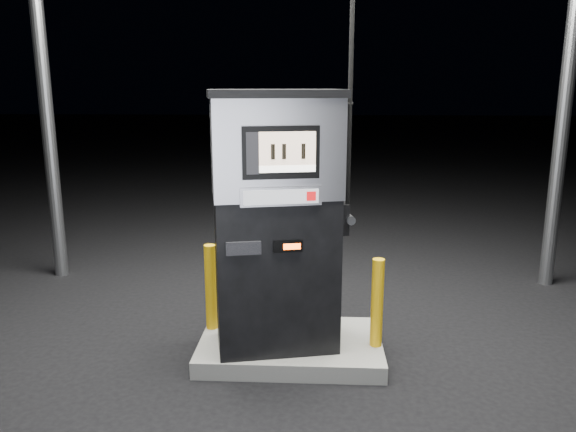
{
  "coord_description": "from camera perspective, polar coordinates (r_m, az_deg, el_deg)",
  "views": [
    {
      "loc": [
        0.22,
        -4.59,
        2.35
      ],
      "look_at": [
        -0.02,
        0.0,
        1.27
      ],
      "focal_mm": 35.0,
      "sensor_mm": 36.0,
      "label": 1
    }
  ],
  "objects": [
    {
      "name": "ground",
      "position": [
        5.17,
        0.28,
        -13.85
      ],
      "size": [
        80.0,
        80.0,
        0.0
      ],
      "primitive_type": "plane",
      "color": "black",
      "rests_on": "ground"
    },
    {
      "name": "pump_island",
      "position": [
        5.13,
        0.28,
        -13.1
      ],
      "size": [
        1.6,
        1.0,
        0.15
      ],
      "primitive_type": "cube",
      "color": "slate",
      "rests_on": "ground"
    },
    {
      "name": "fuel_dispenser",
      "position": [
        4.64,
        -1.18,
        -0.38
      ],
      "size": [
        1.25,
        0.85,
        4.49
      ],
      "rotation": [
        0.0,
        0.0,
        0.21
      ],
      "color": "black",
      "rests_on": "pump_island"
    },
    {
      "name": "bollard_left",
      "position": [
        5.21,
        -7.84,
        -7.16
      ],
      "size": [
        0.13,
        0.13,
        0.8
      ],
      "primitive_type": "cylinder",
      "rotation": [
        0.0,
        0.0,
        0.26
      ],
      "color": "yellow",
      "rests_on": "pump_island"
    },
    {
      "name": "bollard_right",
      "position": [
        4.89,
        9.04,
        -8.71
      ],
      "size": [
        0.12,
        0.12,
        0.78
      ],
      "primitive_type": "cylinder",
      "rotation": [
        0.0,
        0.0,
        0.19
      ],
      "color": "yellow",
      "rests_on": "pump_island"
    }
  ]
}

